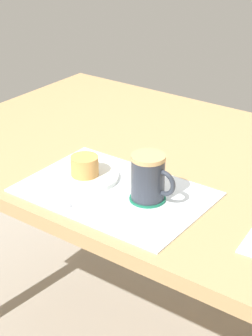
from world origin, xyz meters
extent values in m
cylinder|color=tan|center=(-0.61, 0.37, 0.35)|extent=(0.05, 0.05, 0.70)
cube|color=tan|center=(0.00, 0.00, 0.72)|extent=(1.34, 0.85, 0.04)
cylinder|color=tan|center=(-0.03, 0.51, 0.20)|extent=(0.04, 0.04, 0.41)
cube|color=white|center=(0.00, -0.24, 0.74)|extent=(0.43, 0.30, 0.00)
cylinder|color=silver|center=(-0.10, -0.24, 0.74)|extent=(0.16, 0.16, 0.01)
cylinder|color=tan|center=(-0.10, -0.24, 0.77)|extent=(0.07, 0.07, 0.05)
cylinder|color=#196B4C|center=(0.08, -0.23, 0.74)|extent=(0.08, 0.08, 0.00)
cylinder|color=#2D333D|center=(0.08, -0.23, 0.79)|extent=(0.08, 0.08, 0.10)
cylinder|color=tan|center=(0.08, -0.23, 0.84)|extent=(0.08, 0.08, 0.01)
torus|color=#2D333D|center=(0.12, -0.23, 0.79)|extent=(0.06, 0.01, 0.06)
cylinder|color=silver|center=(-0.10, -0.36, 0.74)|extent=(0.13, 0.01, 0.01)
camera|label=1|loc=(0.70, -1.16, 1.38)|focal=60.00mm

